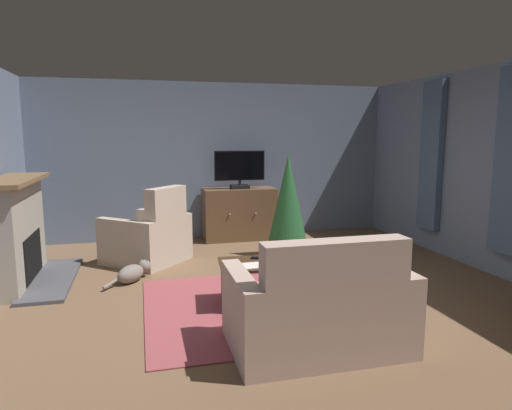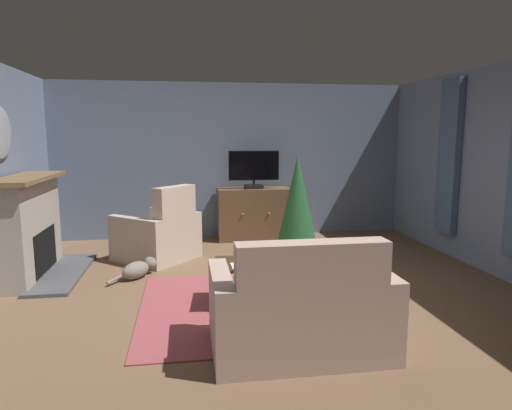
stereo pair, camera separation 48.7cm
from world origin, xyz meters
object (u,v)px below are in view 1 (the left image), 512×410
tv_cabinet (239,215)px  armchair_by_fireplace (149,238)px  sofa_floral (319,310)px  potted_plant_small_fern_corner (288,203)px  fireplace (16,234)px  folded_newspaper (253,265)px  cat (133,272)px  tv_remote (259,258)px  television (240,169)px  coffee_table (266,267)px

tv_cabinet → armchair_by_fireplace: armchair_by_fireplace is taller
sofa_floral → potted_plant_small_fern_corner: bearing=76.7°
fireplace → sofa_floral: fireplace is taller
folded_newspaper → sofa_floral: size_ratio=0.21×
cat → potted_plant_small_fern_corner: bearing=17.0°
tv_remote → folded_newspaper: (-0.13, -0.23, -0.01)m
sofa_floral → armchair_by_fireplace: (-1.28, 3.01, 0.00)m
television → cat: 2.76m
television → tv_remote: television is taller
tv_cabinet → television: television is taller
sofa_floral → fireplace: bearing=138.8°
coffee_table → folded_newspaper: size_ratio=3.35×
potted_plant_small_fern_corner → cat: bearing=-163.0°
coffee_table → potted_plant_small_fern_corner: 1.98m
cat → tv_remote: bearing=-36.5°
fireplace → tv_cabinet: bearing=28.4°
television → sofa_floral: bearing=-93.2°
fireplace → sofa_floral: (2.80, -2.45, -0.26)m
coffee_table → armchair_by_fireplace: 2.25m
potted_plant_small_fern_corner → armchair_by_fireplace: bearing=175.0°
tv_cabinet → armchair_by_fireplace: (-1.51, -1.08, -0.08)m
coffee_table → folded_newspaper: (-0.17, -0.10, 0.06)m
fireplace → sofa_floral: size_ratio=1.19×
tv_cabinet → armchair_by_fireplace: size_ratio=0.93×
coffee_table → sofa_floral: size_ratio=0.71×
cat → television: bearing=47.3°
potted_plant_small_fern_corner → tv_cabinet: bearing=109.5°
coffee_table → potted_plant_small_fern_corner: potted_plant_small_fern_corner is taller
tv_remote → cat: bearing=159.8°
potted_plant_small_fern_corner → cat: (-2.16, -0.66, -0.67)m
fireplace → armchair_by_fireplace: fireplace is taller
tv_cabinet → folded_newspaper: 3.16m
fireplace → sofa_floral: bearing=-41.2°
tv_remote → coffee_table: bearing=-56.8°
television → folded_newspaper: size_ratio=2.79×
armchair_by_fireplace → potted_plant_small_fern_corner: size_ratio=0.88×
tv_remote → armchair_by_fireplace: (-1.10, 1.80, -0.13)m
potted_plant_small_fern_corner → folded_newspaper: bearing=-117.8°
television → potted_plant_small_fern_corner: 1.35m
armchair_by_fireplace → cat: armchair_by_fireplace is taller
tv_remote → armchair_by_fireplace: 2.11m
tv_remote → potted_plant_small_fern_corner: 1.87m
fireplace → coffee_table: (2.66, -1.38, -0.20)m
coffee_table → cat: 1.77m
armchair_by_fireplace → cat: size_ratio=2.34×
folded_newspaper → armchair_by_fireplace: 2.25m
sofa_floral → potted_plant_small_fern_corner: 2.95m
coffee_table → sofa_floral: (0.14, -1.08, -0.06)m
television → armchair_by_fireplace: (-1.51, -1.03, -0.86)m
coffee_table → tv_cabinet: bearing=83.0°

